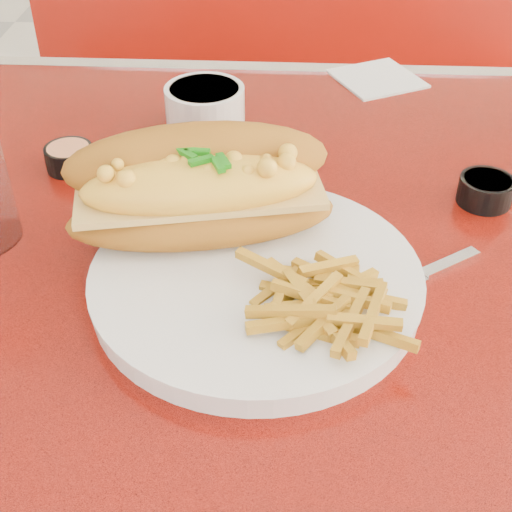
# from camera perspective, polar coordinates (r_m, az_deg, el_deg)

# --- Properties ---
(diner_table) EXTENTS (1.23, 0.83, 0.77)m
(diner_table) POSITION_cam_1_polar(r_m,az_deg,el_deg) (0.83, 3.22, -6.80)
(diner_table) COLOR red
(diner_table) RESTS_ON ground
(booth_bench_far) EXTENTS (1.20, 0.51, 0.90)m
(booth_bench_far) POSITION_cam_1_polar(r_m,az_deg,el_deg) (1.67, 3.14, 5.01)
(booth_bench_far) COLOR maroon
(booth_bench_far) RESTS_ON ground
(dinner_plate) EXTENTS (0.36, 0.36, 0.02)m
(dinner_plate) POSITION_cam_1_polar(r_m,az_deg,el_deg) (0.64, 0.00, -1.98)
(dinner_plate) COLOR silver
(dinner_plate) RESTS_ON diner_table
(mac_hoagie) EXTENTS (0.27, 0.17, 0.11)m
(mac_hoagie) POSITION_cam_1_polar(r_m,az_deg,el_deg) (0.66, -4.54, 5.45)
(mac_hoagie) COLOR #A8681B
(mac_hoagie) RESTS_ON dinner_plate
(fries_pile) EXTENTS (0.12, 0.11, 0.03)m
(fries_pile) POSITION_cam_1_polar(r_m,az_deg,el_deg) (0.59, 5.35, -3.25)
(fries_pile) COLOR gold
(fries_pile) RESTS_ON dinner_plate
(fork) EXTENTS (0.09, 0.15, 0.00)m
(fork) POSITION_cam_1_polar(r_m,az_deg,el_deg) (0.66, 5.71, -0.03)
(fork) COLOR silver
(fork) RESTS_ON dinner_plate
(gravy_ramekin) EXTENTS (0.11, 0.11, 0.05)m
(gravy_ramekin) POSITION_cam_1_polar(r_m,az_deg,el_deg) (0.90, -4.10, 11.81)
(gravy_ramekin) COLOR silver
(gravy_ramekin) RESTS_ON diner_table
(sauce_cup_left) EXTENTS (0.07, 0.07, 0.03)m
(sauce_cup_left) POSITION_cam_1_polar(r_m,az_deg,el_deg) (0.84, -14.71, 7.69)
(sauce_cup_left) COLOR black
(sauce_cup_left) RESTS_ON diner_table
(sauce_cup_right) EXTENTS (0.07, 0.07, 0.03)m
(sauce_cup_right) POSITION_cam_1_polar(r_m,az_deg,el_deg) (0.80, 17.89, 5.10)
(sauce_cup_right) COLOR black
(sauce_cup_right) RESTS_ON diner_table
(knife) EXTENTS (0.16, 0.11, 0.01)m
(knife) POSITION_cam_1_polar(r_m,az_deg,el_deg) (0.68, 12.75, -1.75)
(knife) COLOR silver
(knife) RESTS_ON diner_table
(paper_napkin) EXTENTS (0.14, 0.14, 0.00)m
(paper_napkin) POSITION_cam_1_polar(r_m,az_deg,el_deg) (1.05, 9.67, 13.82)
(paper_napkin) COLOR silver
(paper_napkin) RESTS_ON diner_table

